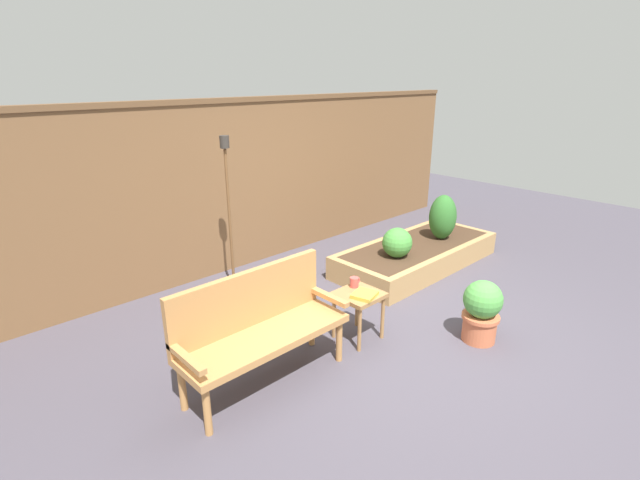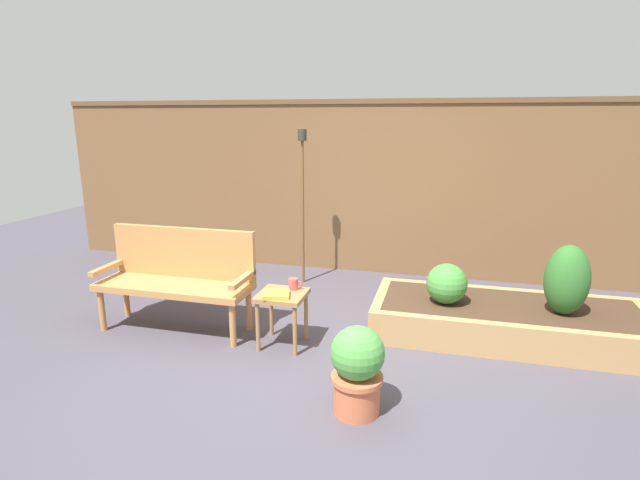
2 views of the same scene
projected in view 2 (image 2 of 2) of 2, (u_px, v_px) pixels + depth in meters
The scene contains 11 objects.
ground_plane at pixel (309, 364), 3.97m from camera, with size 14.00×14.00×0.00m, color #47424C.
fence_back at pixel (366, 187), 6.14m from camera, with size 8.40×0.14×2.16m.
garden_bench at pixel (178, 272), 4.56m from camera, with size 1.44×0.48×0.94m.
side_table at pixel (282, 302), 4.21m from camera, with size 0.40×0.40×0.48m.
cup_on_table at pixel (294, 284), 4.27m from camera, with size 0.12×0.08×0.10m.
book_on_table at pixel (276, 294), 4.11m from camera, with size 0.22×0.20×0.03m, color gold.
potted_boxwood at pixel (357, 368), 3.25m from camera, with size 0.36×0.36×0.61m.
raised_planter_bed at pixel (507, 321), 4.44m from camera, with size 2.40×1.00×0.30m.
shrub_near_bench at pixel (447, 284), 4.41m from camera, with size 0.37×0.37×0.37m.
shrub_far_corner at pixel (567, 280), 4.14m from camera, with size 0.36×0.36×0.61m.
tiki_torch at pixel (303, 181), 5.65m from camera, with size 0.10×0.10×1.81m.
Camera 2 is at (1.00, -3.46, 1.94)m, focal length 27.46 mm.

